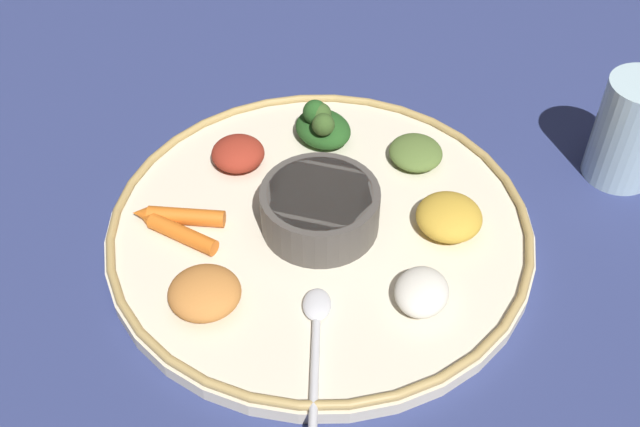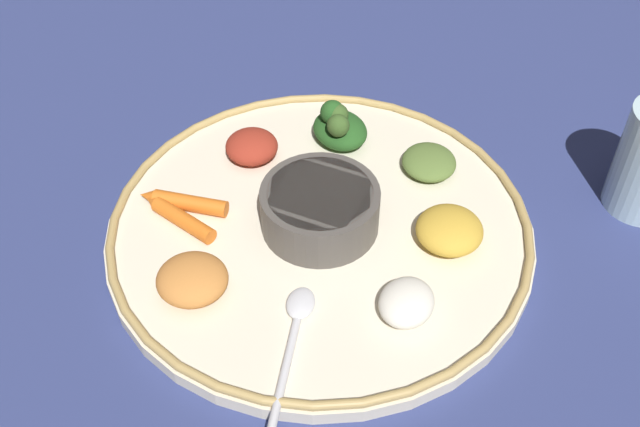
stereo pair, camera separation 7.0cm
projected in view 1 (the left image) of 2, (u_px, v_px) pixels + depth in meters
The scene contains 14 objects.
ground_plane at pixel (320, 235), 0.72m from camera, with size 2.40×2.40×0.00m, color navy.
platter at pixel (320, 230), 0.71m from camera, with size 0.39×0.39×0.01m, color beige.
platter_rim at pixel (320, 223), 0.70m from camera, with size 0.39×0.39×0.01m, color tan.
center_bowl at pixel (320, 207), 0.69m from camera, with size 0.11×0.11×0.04m.
spoon at pixel (316, 345), 0.61m from camera, with size 0.14×0.11×0.01m.
greens_pile at pixel (322, 125), 0.78m from camera, with size 0.06×0.07×0.05m.
carrot_near_spoon at pixel (180, 216), 0.70m from camera, with size 0.06×0.08×0.02m.
carrot_outer at pixel (177, 232), 0.69m from camera, with size 0.03×0.09×0.02m.
mound_rice_white at pixel (422, 292), 0.64m from camera, with size 0.05×0.05×0.02m, color silver.
mound_beet at pixel (238, 153), 0.76m from camera, with size 0.05×0.05×0.03m, color maroon.
mound_collards at pixel (416, 152), 0.76m from camera, with size 0.06×0.05×0.02m, color #567033.
mound_lentil_yellow at pixel (449, 217), 0.70m from camera, with size 0.06×0.06×0.03m, color gold.
mound_squash at pixel (205, 293), 0.63m from camera, with size 0.06×0.06×0.03m, color #C67A38.
drinking_glass at pixel (629, 137), 0.74m from camera, with size 0.07×0.07×0.11m.
Camera 1 is at (0.38, 0.30, 0.52)m, focal length 42.96 mm.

